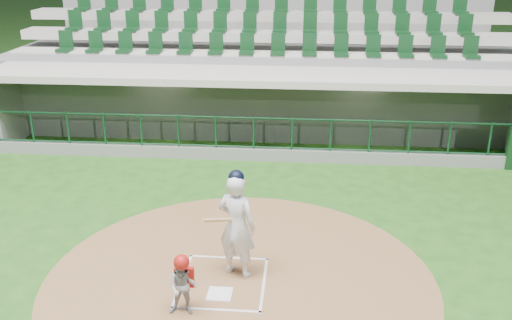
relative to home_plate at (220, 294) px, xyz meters
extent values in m
plane|color=#1E4914|center=(0.00, 0.70, -0.02)|extent=(120.00, 120.00, 0.00)
cylinder|color=brown|center=(0.30, 0.50, -0.02)|extent=(7.20, 7.20, 0.01)
cube|color=silver|center=(0.00, 0.00, 0.00)|extent=(0.43, 0.43, 0.02)
cube|color=silver|center=(-0.75, 0.40, 0.00)|extent=(0.05, 1.80, 0.01)
cube|color=silver|center=(0.75, 0.40, 0.00)|extent=(0.05, 1.80, 0.01)
cube|color=white|center=(0.00, 1.25, 0.00)|extent=(1.55, 0.05, 0.01)
cube|color=white|center=(0.00, -0.45, 0.00)|extent=(1.55, 0.05, 0.01)
cube|color=gray|center=(0.00, 8.20, -0.57)|extent=(15.00, 3.00, 0.10)
cube|color=gray|center=(0.00, 9.80, 0.83)|extent=(15.00, 0.20, 2.70)
cube|color=#A59F92|center=(0.00, 9.68, 1.08)|extent=(13.50, 0.04, 0.90)
cube|color=slate|center=(-7.50, 8.20, 0.83)|extent=(0.20, 3.00, 2.70)
cube|color=slate|center=(7.50, 8.20, 0.83)|extent=(0.20, 3.00, 2.70)
cube|color=#A69F96|center=(0.00, 7.95, 2.28)|extent=(15.40, 3.50, 0.20)
cube|color=slate|center=(0.00, 6.65, 0.13)|extent=(15.00, 0.15, 0.40)
cube|color=black|center=(0.00, 6.65, 1.70)|extent=(15.00, 0.01, 0.95)
cube|color=brown|center=(0.00, 9.25, -0.30)|extent=(12.75, 0.40, 0.45)
cube|color=white|center=(-3.00, 8.20, 2.15)|extent=(1.30, 0.35, 0.04)
cube|color=white|center=(3.00, 8.20, 2.15)|extent=(1.30, 0.35, 0.04)
imported|color=#AB1212|center=(-4.84, 9.05, 0.40)|extent=(1.27, 0.85, 1.84)
imported|color=#A91F12|center=(-1.60, 9.05, 0.42)|extent=(1.19, 0.83, 1.88)
imported|color=maroon|center=(1.28, 9.15, 0.27)|extent=(0.87, 0.67, 1.59)
imported|color=#B01317|center=(4.72, 8.84, 0.42)|extent=(1.80, 0.76, 1.89)
cube|color=slate|center=(0.00, 11.45, 1.13)|extent=(17.00, 6.50, 2.50)
cube|color=#AFAB9E|center=(0.00, 9.95, 2.28)|extent=(16.60, 0.95, 0.30)
cube|color=gray|center=(0.00, 10.90, 2.83)|extent=(16.60, 0.95, 0.30)
cube|color=gray|center=(0.00, 11.85, 3.38)|extent=(16.60, 0.95, 0.30)
cube|color=slate|center=(0.00, 14.80, 2.50)|extent=(17.00, 0.25, 5.05)
imported|color=silver|center=(0.23, 0.70, 0.99)|extent=(0.86, 0.72, 2.01)
sphere|color=black|center=(0.23, 0.70, 1.94)|extent=(0.28, 0.28, 0.28)
cylinder|color=tan|center=(-0.02, 0.45, 1.23)|extent=(0.58, 0.79, 0.39)
imported|color=#96969B|center=(-0.51, -0.58, 0.50)|extent=(0.51, 0.40, 1.03)
sphere|color=#9F1411|center=(-0.51, -0.58, 0.97)|extent=(0.26, 0.26, 0.26)
cube|color=#A11411|center=(-0.51, -0.43, 0.60)|extent=(0.32, 0.10, 0.35)
camera|label=1|loc=(1.37, -8.42, 5.80)|focal=40.00mm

